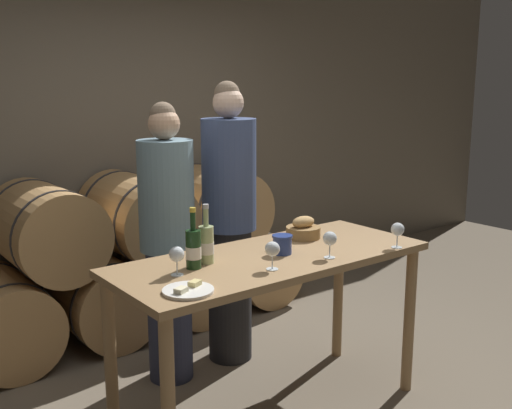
% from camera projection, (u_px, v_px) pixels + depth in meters
% --- Properties ---
extents(stone_wall_back, '(10.00, 0.12, 3.20)m').
position_uv_depth(stone_wall_back, '(101.00, 110.00, 4.67)').
color(stone_wall_back, '#706656').
rests_on(stone_wall_back, ground_plane).
extents(barrel_stack, '(2.62, 0.85, 1.16)m').
position_uv_depth(barrel_stack, '(138.00, 257.00, 4.46)').
color(barrel_stack, tan).
rests_on(barrel_stack, ground_plane).
extents(tasting_table, '(1.73, 0.70, 0.92)m').
position_uv_depth(tasting_table, '(272.00, 277.00, 3.19)').
color(tasting_table, '#99754C').
rests_on(tasting_table, ground_plane).
extents(person_left, '(0.33, 0.33, 1.71)m').
position_uv_depth(person_left, '(168.00, 243.00, 3.59)').
color(person_left, '#2D334C').
rests_on(person_left, ground_plane).
extents(person_right, '(0.35, 0.35, 1.82)m').
position_uv_depth(person_right, '(229.00, 222.00, 3.84)').
color(person_right, '#232326').
rests_on(person_right, ground_plane).
extents(wine_bottle_red, '(0.08, 0.08, 0.30)m').
position_uv_depth(wine_bottle_red, '(193.00, 248.00, 2.92)').
color(wine_bottle_red, '#193819').
rests_on(wine_bottle_red, tasting_table).
extents(wine_bottle_white, '(0.08, 0.08, 0.30)m').
position_uv_depth(wine_bottle_white, '(206.00, 244.00, 3.00)').
color(wine_bottle_white, '#ADBC7F').
rests_on(wine_bottle_white, tasting_table).
extents(blue_crock, '(0.11, 0.11, 0.10)m').
position_uv_depth(blue_crock, '(282.00, 243.00, 3.17)').
color(blue_crock, navy).
rests_on(blue_crock, tasting_table).
extents(bread_basket, '(0.20, 0.20, 0.13)m').
position_uv_depth(bread_basket, '(303.00, 230.00, 3.50)').
color(bread_basket, olive).
rests_on(bread_basket, tasting_table).
extents(cheese_plate, '(0.23, 0.23, 0.04)m').
position_uv_depth(cheese_plate, '(188.00, 290.00, 2.60)').
color(cheese_plate, white).
rests_on(cheese_plate, tasting_table).
extents(wine_glass_far_left, '(0.07, 0.07, 0.14)m').
position_uv_depth(wine_glass_far_left, '(177.00, 255.00, 2.81)').
color(wine_glass_far_left, white).
rests_on(wine_glass_far_left, tasting_table).
extents(wine_glass_left, '(0.07, 0.07, 0.14)m').
position_uv_depth(wine_glass_left, '(272.00, 250.00, 2.90)').
color(wine_glass_left, white).
rests_on(wine_glass_left, tasting_table).
extents(wine_glass_center, '(0.07, 0.07, 0.14)m').
position_uv_depth(wine_glass_center, '(330.00, 239.00, 3.09)').
color(wine_glass_center, white).
rests_on(wine_glass_center, tasting_table).
extents(wine_glass_right, '(0.07, 0.07, 0.14)m').
position_uv_depth(wine_glass_right, '(398.00, 230.00, 3.28)').
color(wine_glass_right, white).
rests_on(wine_glass_right, tasting_table).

